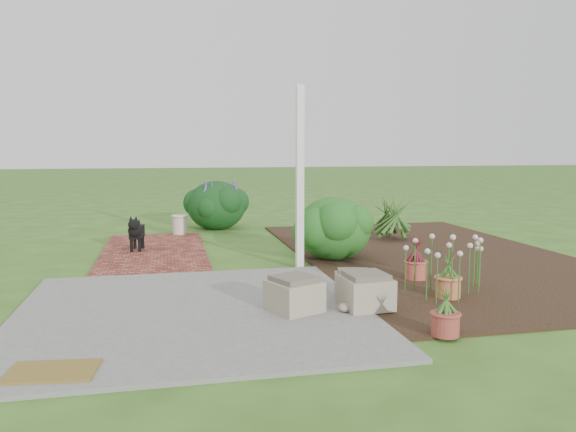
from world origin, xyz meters
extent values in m
plane|color=#365D1D|center=(0.00, 0.00, 0.00)|extent=(80.00, 80.00, 0.00)
cube|color=slate|center=(-1.25, -1.75, 0.02)|extent=(3.50, 3.50, 0.04)
cube|color=maroon|center=(-1.70, 1.75, 0.02)|extent=(1.60, 3.50, 0.04)
cube|color=black|center=(2.50, 0.50, 0.01)|extent=(4.00, 7.00, 0.03)
cube|color=white|center=(0.30, 0.10, 1.25)|extent=(0.10, 0.10, 2.50)
cube|color=gray|center=(-0.26, -2.00, 0.19)|extent=(0.60, 0.60, 0.30)
cube|color=gray|center=(0.48, -2.05, 0.20)|extent=(0.50, 0.50, 0.31)
cube|color=#78705B|center=(0.48, -1.67, 0.17)|extent=(0.47, 0.47, 0.26)
cube|color=brown|center=(-2.33, -3.15, 0.05)|extent=(0.67, 0.47, 0.02)
cube|color=black|center=(-1.96, 1.79, 0.34)|extent=(0.23, 0.43, 0.18)
cylinder|color=black|center=(-2.04, 1.65, 0.14)|extent=(0.05, 0.05, 0.20)
cylinder|color=black|center=(-1.92, 1.64, 0.14)|extent=(0.05, 0.05, 0.20)
cylinder|color=black|center=(-2.00, 1.95, 0.14)|extent=(0.05, 0.05, 0.20)
cylinder|color=black|center=(-1.88, 1.93, 0.14)|extent=(0.05, 0.05, 0.20)
sphere|color=black|center=(-1.99, 1.54, 0.48)|extent=(0.17, 0.17, 0.17)
cone|color=black|center=(-1.93, 2.01, 0.46)|extent=(0.08, 0.13, 0.15)
cylinder|color=beige|center=(-1.26, 3.37, 0.22)|extent=(0.30, 0.30, 0.35)
ellipsoid|color=#103D13|center=(0.93, 0.55, 0.50)|extent=(1.41, 1.41, 0.94)
cylinder|color=#B0483B|center=(1.55, -0.93, 0.14)|extent=(0.34, 0.34, 0.23)
cylinder|color=#B4663D|center=(1.52, -1.82, 0.14)|extent=(0.35, 0.35, 0.23)
cylinder|color=#943A32|center=(0.88, -2.98, 0.13)|extent=(0.26, 0.26, 0.21)
ellipsoid|color=black|center=(-0.48, 4.21, 0.51)|extent=(1.24, 1.24, 1.02)
camera|label=1|loc=(-1.48, -7.34, 1.67)|focal=35.00mm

